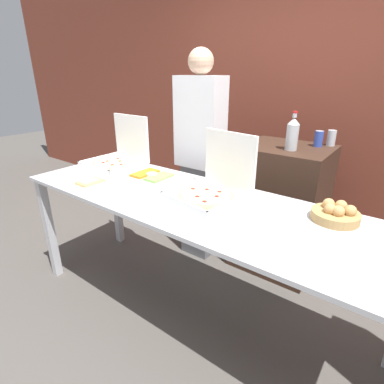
{
  "coord_description": "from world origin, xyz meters",
  "views": [
    {
      "loc": [
        1.03,
        -1.37,
        1.63
      ],
      "look_at": [
        0.0,
        0.0,
        0.94
      ],
      "focal_mm": 28.0,
      "sensor_mm": 36.0,
      "label": 1
    }
  ],
  "objects_px": {
    "soda_bottle": "(292,134)",
    "soda_can_silver": "(331,138)",
    "pizza_box_far_right": "(118,157)",
    "soda_can_colored": "(319,139)",
    "pizza_box_far_left": "(212,188)",
    "paper_plate_front_center": "(90,182)",
    "veggie_tray": "(152,177)",
    "person_guest_plaid": "(200,157)",
    "bread_basket": "(336,214)"
  },
  "relations": [
    {
      "from": "pizza_box_far_left",
      "to": "paper_plate_front_center",
      "type": "height_order",
      "value": "pizza_box_far_left"
    },
    {
      "from": "pizza_box_far_left",
      "to": "bread_basket",
      "type": "xyz_separation_m",
      "value": [
        0.69,
        0.16,
        -0.03
      ]
    },
    {
      "from": "veggie_tray",
      "to": "bread_basket",
      "type": "relative_size",
      "value": 1.3
    },
    {
      "from": "pizza_box_far_left",
      "to": "soda_bottle",
      "type": "xyz_separation_m",
      "value": [
        0.2,
        0.77,
        0.24
      ]
    },
    {
      "from": "pizza_box_far_right",
      "to": "paper_plate_front_center",
      "type": "bearing_deg",
      "value": -64.48
    },
    {
      "from": "pizza_box_far_right",
      "to": "person_guest_plaid",
      "type": "xyz_separation_m",
      "value": [
        0.5,
        0.48,
        -0.02
      ]
    },
    {
      "from": "pizza_box_far_left",
      "to": "person_guest_plaid",
      "type": "bearing_deg",
      "value": 140.28
    },
    {
      "from": "veggie_tray",
      "to": "soda_can_colored",
      "type": "relative_size",
      "value": 2.58
    },
    {
      "from": "soda_bottle",
      "to": "soda_can_silver",
      "type": "xyz_separation_m",
      "value": [
        0.2,
        0.33,
        -0.06
      ]
    },
    {
      "from": "pizza_box_far_left",
      "to": "soda_can_silver",
      "type": "height_order",
      "value": "pizza_box_far_left"
    },
    {
      "from": "veggie_tray",
      "to": "bread_basket",
      "type": "distance_m",
      "value": 1.24
    },
    {
      "from": "soda_can_silver",
      "to": "soda_can_colored",
      "type": "bearing_deg",
      "value": -128.03
    },
    {
      "from": "soda_bottle",
      "to": "soda_can_colored",
      "type": "xyz_separation_m",
      "value": [
        0.13,
        0.24,
        -0.06
      ]
    },
    {
      "from": "bread_basket",
      "to": "soda_can_colored",
      "type": "distance_m",
      "value": 0.94
    },
    {
      "from": "soda_can_silver",
      "to": "soda_can_colored",
      "type": "relative_size",
      "value": 1.0
    },
    {
      "from": "pizza_box_far_left",
      "to": "veggie_tray",
      "type": "xyz_separation_m",
      "value": [
        -0.54,
        0.03,
        -0.05
      ]
    },
    {
      "from": "pizza_box_far_left",
      "to": "soda_can_colored",
      "type": "height_order",
      "value": "pizza_box_far_left"
    },
    {
      "from": "paper_plate_front_center",
      "to": "veggie_tray",
      "type": "relative_size",
      "value": 0.71
    },
    {
      "from": "pizza_box_far_left",
      "to": "bread_basket",
      "type": "distance_m",
      "value": 0.71
    },
    {
      "from": "pizza_box_far_left",
      "to": "paper_plate_front_center",
      "type": "relative_size",
      "value": 2.09
    },
    {
      "from": "soda_can_silver",
      "to": "soda_can_colored",
      "type": "distance_m",
      "value": 0.12
    },
    {
      "from": "veggie_tray",
      "to": "soda_can_silver",
      "type": "height_order",
      "value": "soda_can_silver"
    },
    {
      "from": "paper_plate_front_center",
      "to": "pizza_box_far_left",
      "type": "bearing_deg",
      "value": 19.4
    },
    {
      "from": "pizza_box_far_right",
      "to": "person_guest_plaid",
      "type": "relative_size",
      "value": 0.24
    },
    {
      "from": "person_guest_plaid",
      "to": "paper_plate_front_center",
      "type": "bearing_deg",
      "value": 70.79
    },
    {
      "from": "soda_bottle",
      "to": "person_guest_plaid",
      "type": "bearing_deg",
      "value": -167.44
    },
    {
      "from": "soda_bottle",
      "to": "bread_basket",
      "type": "bearing_deg",
      "value": -51.33
    },
    {
      "from": "veggie_tray",
      "to": "person_guest_plaid",
      "type": "relative_size",
      "value": 0.18
    },
    {
      "from": "pizza_box_far_left",
      "to": "bread_basket",
      "type": "bearing_deg",
      "value": 22.09
    },
    {
      "from": "person_guest_plaid",
      "to": "soda_can_silver",
      "type": "bearing_deg",
      "value": -152.09
    },
    {
      "from": "soda_bottle",
      "to": "soda_can_silver",
      "type": "bearing_deg",
      "value": 58.45
    },
    {
      "from": "pizza_box_far_right",
      "to": "soda_can_silver",
      "type": "distance_m",
      "value": 1.74
    },
    {
      "from": "soda_bottle",
      "to": "person_guest_plaid",
      "type": "relative_size",
      "value": 0.16
    },
    {
      "from": "pizza_box_far_left",
      "to": "pizza_box_far_right",
      "type": "distance_m",
      "value": 1.04
    },
    {
      "from": "person_guest_plaid",
      "to": "pizza_box_far_left",
      "type": "bearing_deg",
      "value": 130.97
    },
    {
      "from": "soda_can_silver",
      "to": "paper_plate_front_center",
      "type": "bearing_deg",
      "value": -131.75
    },
    {
      "from": "paper_plate_front_center",
      "to": "veggie_tray",
      "type": "distance_m",
      "value": 0.44
    },
    {
      "from": "veggie_tray",
      "to": "paper_plate_front_center",
      "type": "bearing_deg",
      "value": -132.22
    },
    {
      "from": "paper_plate_front_center",
      "to": "soda_can_colored",
      "type": "bearing_deg",
      "value": 48.0
    },
    {
      "from": "person_guest_plaid",
      "to": "pizza_box_far_right",
      "type": "bearing_deg",
      "value": 43.53
    },
    {
      "from": "veggie_tray",
      "to": "bread_basket",
      "type": "bearing_deg",
      "value": 5.89
    },
    {
      "from": "soda_can_colored",
      "to": "soda_can_silver",
      "type": "bearing_deg",
      "value": 51.97
    },
    {
      "from": "pizza_box_far_right",
      "to": "veggie_tray",
      "type": "xyz_separation_m",
      "value": [
        0.48,
        -0.1,
        -0.05
      ]
    },
    {
      "from": "bread_basket",
      "to": "soda_can_silver",
      "type": "bearing_deg",
      "value": 106.88
    },
    {
      "from": "soda_can_colored",
      "to": "person_guest_plaid",
      "type": "relative_size",
      "value": 0.07
    },
    {
      "from": "veggie_tray",
      "to": "soda_can_silver",
      "type": "distance_m",
      "value": 1.44
    },
    {
      "from": "soda_can_colored",
      "to": "bread_basket",
      "type": "bearing_deg",
      "value": -67.14
    },
    {
      "from": "veggie_tray",
      "to": "pizza_box_far_right",
      "type": "bearing_deg",
      "value": 168.75
    },
    {
      "from": "bread_basket",
      "to": "person_guest_plaid",
      "type": "xyz_separation_m",
      "value": [
        -1.21,
        0.45,
        0.02
      ]
    },
    {
      "from": "pizza_box_far_right",
      "to": "paper_plate_front_center",
      "type": "relative_size",
      "value": 1.9
    }
  ]
}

